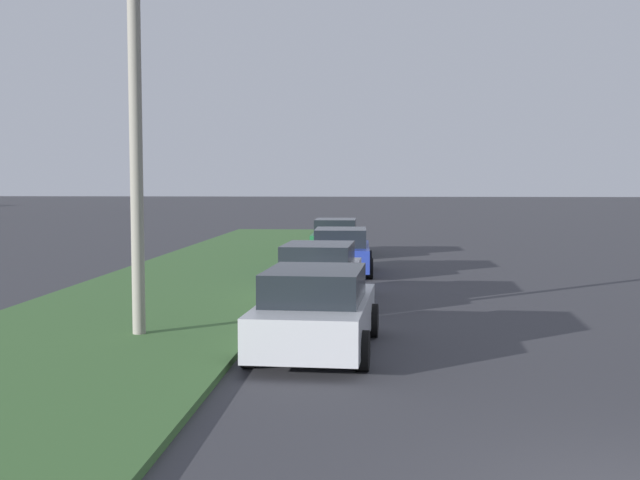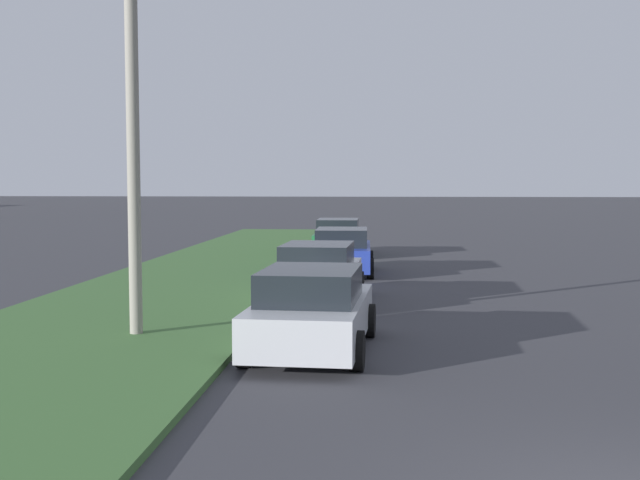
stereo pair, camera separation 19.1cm
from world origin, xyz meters
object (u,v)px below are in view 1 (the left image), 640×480
object	(u,v)px
parked_car_green	(336,237)
streetlight	(155,104)
parked_car_blue	(341,252)
parked_car_silver	(316,311)
parked_car_white	(319,274)

from	to	relation	value
parked_car_green	streetlight	size ratio (longest dim) A/B	0.58
parked_car_blue	parked_car_green	xyz separation A→B (m)	(6.46, 0.51, 0.00)
parked_car_silver	parked_car_white	xyz separation A→B (m)	(5.45, 0.36, 0.00)
parked_car_white	parked_car_blue	size ratio (longest dim) A/B	1.01
parked_car_blue	streetlight	distance (m)	11.80
parked_car_silver	parked_car_green	bearing A→B (deg)	4.83
parked_car_silver	streetlight	distance (m)	4.83
parked_car_green	streetlight	xyz separation A→B (m)	(-17.29, 2.40, 3.67)
parked_car_white	streetlight	distance (m)	6.50
parked_car_blue	parked_car_green	size ratio (longest dim) A/B	1.01
parked_car_white	streetlight	size ratio (longest dim) A/B	0.58
parked_car_blue	parked_car_silver	bearing A→B (deg)	179.22
parked_car_blue	streetlight	world-z (taller)	streetlight
parked_car_white	parked_car_green	world-z (taller)	same
parked_car_blue	parked_car_white	bearing A→B (deg)	176.43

